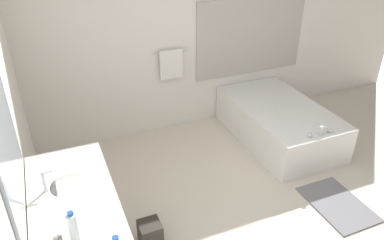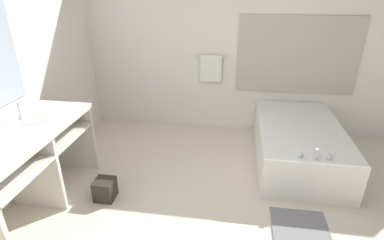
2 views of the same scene
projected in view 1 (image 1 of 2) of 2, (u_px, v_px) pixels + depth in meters
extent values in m
plane|color=beige|center=(272.00, 219.00, 3.87)|extent=(16.00, 16.00, 0.00)
cube|color=white|center=(190.00, 33.00, 4.99)|extent=(7.40, 0.06, 2.70)
cube|color=#B7B2A8|center=(251.00, 37.00, 5.34)|extent=(1.70, 0.02, 1.10)
cylinder|color=silver|center=(171.00, 52.00, 4.93)|extent=(0.50, 0.02, 0.02)
cube|color=white|center=(171.00, 64.00, 5.01)|extent=(0.32, 0.04, 0.40)
cube|color=white|center=(5.00, 163.00, 2.45)|extent=(0.06, 7.40, 2.70)
cube|color=#A3B2C1|center=(3.00, 132.00, 2.33)|extent=(0.02, 1.10, 1.10)
cube|color=silver|center=(74.00, 206.00, 2.80)|extent=(0.65, 1.56, 0.05)
cube|color=silver|center=(79.00, 227.00, 2.91)|extent=(0.62, 1.48, 0.02)
cylinder|color=white|center=(71.00, 192.00, 3.01)|extent=(0.31, 0.31, 0.14)
cube|color=silver|center=(71.00, 190.00, 3.63)|extent=(0.60, 0.04, 0.84)
cylinder|color=white|center=(77.00, 188.00, 3.20)|extent=(0.13, 0.43, 0.13)
cylinder|color=silver|center=(46.00, 190.00, 2.91)|extent=(0.04, 0.04, 0.02)
cylinder|color=silver|center=(44.00, 180.00, 2.87)|extent=(0.02, 0.02, 0.16)
cube|color=silver|center=(47.00, 172.00, 2.84)|extent=(0.07, 0.01, 0.01)
cube|color=white|center=(278.00, 122.00, 5.11)|extent=(1.02, 1.76, 0.50)
ellipsoid|color=white|center=(279.00, 116.00, 5.06)|extent=(0.74, 1.27, 0.30)
cube|color=silver|center=(320.00, 130.00, 4.33)|extent=(0.04, 0.07, 0.12)
sphere|color=silver|center=(310.00, 135.00, 4.30)|extent=(0.06, 0.06, 0.06)
sphere|color=silver|center=(329.00, 130.00, 4.39)|extent=(0.06, 0.06, 0.06)
cylinder|color=#1E4CA8|center=(115.00, 238.00, 2.18)|extent=(0.04, 0.04, 0.02)
cylinder|color=white|center=(74.00, 229.00, 2.40)|extent=(0.07, 0.07, 0.24)
cylinder|color=#1E4CA8|center=(70.00, 214.00, 2.34)|extent=(0.04, 0.04, 0.02)
cylinder|color=silver|center=(57.00, 236.00, 2.32)|extent=(0.03, 0.03, 0.03)
cube|color=#2D2823|center=(150.00, 233.00, 3.56)|extent=(0.21, 0.21, 0.23)
cube|color=slate|center=(337.00, 204.00, 4.06)|extent=(0.53, 0.78, 0.02)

